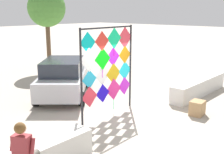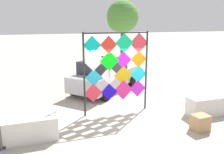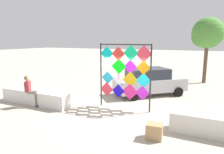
% 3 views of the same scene
% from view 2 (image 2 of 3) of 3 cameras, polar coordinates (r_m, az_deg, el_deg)
% --- Properties ---
extents(ground, '(120.00, 120.00, 0.00)m').
position_cam_2_polar(ground, '(8.90, 2.84, -10.10)').
color(ground, '#ADA393').
extents(kite_display_rack, '(2.61, 0.09, 3.15)m').
position_cam_2_polar(kite_display_rack, '(9.09, 1.12, 2.46)').
color(kite_display_rack, '#232328').
rests_on(kite_display_rack, ground).
extents(parked_car, '(4.31, 4.16, 1.63)m').
position_cam_2_polar(parked_car, '(12.22, -1.86, 0.48)').
color(parked_car, '#B7B7BC').
rests_on(parked_car, ground).
extents(cardboard_box_large, '(0.58, 0.50, 0.53)m').
position_cam_2_polar(cardboard_box_large, '(8.50, 20.32, -10.19)').
color(cardboard_box_large, tan).
rests_on(cardboard_box_large, ground).
extents(tree_far_right, '(2.32, 2.32, 4.99)m').
position_cam_2_polar(tree_far_right, '(17.82, 2.30, 13.90)').
color(tree_far_right, brown).
rests_on(tree_far_right, ground).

